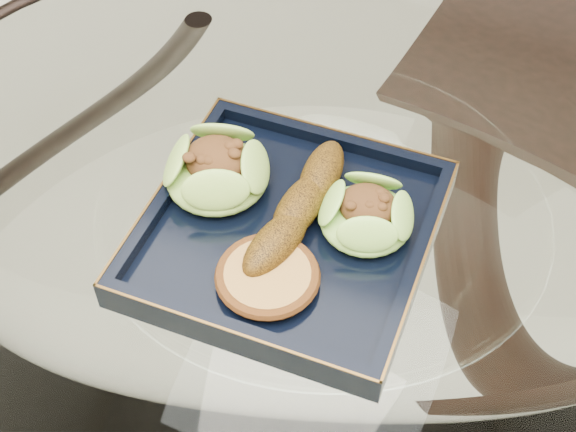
% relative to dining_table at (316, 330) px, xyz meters
% --- Properties ---
extents(dining_table, '(1.13, 1.13, 0.77)m').
position_rel_dining_table_xyz_m(dining_table, '(0.00, 0.00, 0.00)').
color(dining_table, white).
rests_on(dining_table, ground).
extents(dining_chair, '(0.46, 0.46, 0.96)m').
position_rel_dining_table_xyz_m(dining_chair, '(0.17, 0.57, -0.06)').
color(dining_chair, black).
rests_on(dining_chair, ground).
extents(navy_plate, '(0.28, 0.28, 0.02)m').
position_rel_dining_table_xyz_m(navy_plate, '(-0.03, -0.01, 0.17)').
color(navy_plate, black).
rests_on(navy_plate, dining_table).
extents(lettuce_wrap_left, '(0.11, 0.11, 0.04)m').
position_rel_dining_table_xyz_m(lettuce_wrap_left, '(-0.12, 0.01, 0.20)').
color(lettuce_wrap_left, '#5B8E29').
rests_on(lettuce_wrap_left, navy_plate).
extents(lettuce_wrap_right, '(0.10, 0.10, 0.03)m').
position_rel_dining_table_xyz_m(lettuce_wrap_right, '(0.04, 0.02, 0.20)').
color(lettuce_wrap_right, '#65AF32').
rests_on(lettuce_wrap_right, navy_plate).
extents(roasted_plantain, '(0.05, 0.18, 0.03)m').
position_rel_dining_table_xyz_m(roasted_plantain, '(-0.02, 0.00, 0.20)').
color(roasted_plantain, '#5B3909').
rests_on(roasted_plantain, navy_plate).
extents(crumb_patty, '(0.10, 0.10, 0.02)m').
position_rel_dining_table_xyz_m(crumb_patty, '(-0.02, -0.08, 0.19)').
color(crumb_patty, '#AB7A39').
rests_on(crumb_patty, navy_plate).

